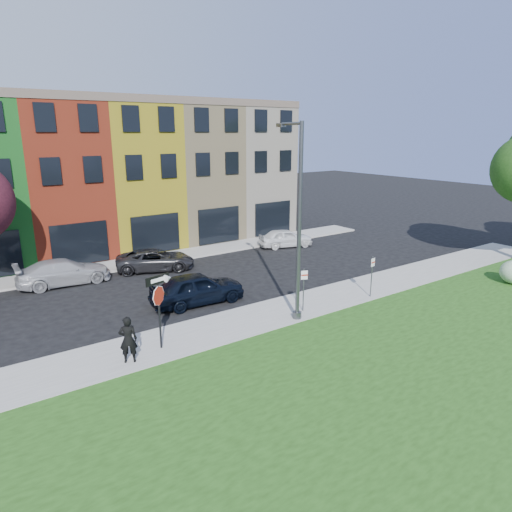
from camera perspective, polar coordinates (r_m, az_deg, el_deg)
ground at (r=19.16m, az=7.36°, el=-10.27°), size 120.00×120.00×0.00m
sidewalk_near at (r=22.41m, az=6.01°, el=-6.16°), size 40.00×3.00×0.12m
sidewalk_far at (r=30.15m, az=-16.66°, el=-1.07°), size 40.00×2.40×0.12m
rowhouse_block at (r=35.24m, az=-19.79°, el=9.15°), size 30.00×10.12×10.00m
stop_sign at (r=17.60m, az=-12.09°, el=-5.01°), size 1.03×0.29×2.95m
man at (r=17.30m, az=-15.69°, el=-10.01°), size 0.95×0.89×1.77m
sedan_near at (r=22.65m, az=-7.34°, el=-4.00°), size 2.54×4.91×1.58m
parked_car_silver at (r=27.41m, az=-22.88°, el=-1.85°), size 2.39×5.08×1.43m
parked_car_dark at (r=28.53m, az=-12.45°, el=-0.47°), size 5.40×6.17×1.30m
parked_car_white at (r=33.58m, az=3.71°, el=2.27°), size 3.84×4.85×1.34m
street_lamp at (r=19.69m, az=5.18°, el=4.08°), size 0.92×2.53×8.53m
parking_sign_a at (r=21.19m, az=5.99°, el=-3.58°), size 0.31×0.15×2.04m
parking_sign_b at (r=23.59m, az=14.31°, el=-1.91°), size 0.32×0.11×2.11m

